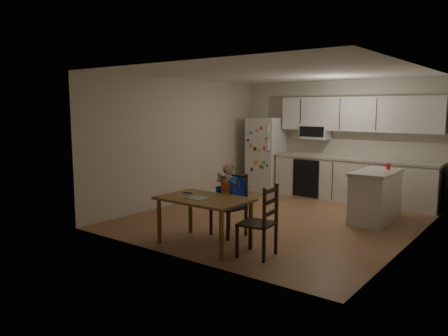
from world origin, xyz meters
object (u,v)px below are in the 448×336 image
at_px(kitchen_island, 375,196).
at_px(dining_table, 204,204).
at_px(refrigerator, 266,154).
at_px(red_cup, 388,166).
at_px(chair_side, 264,217).
at_px(chair_booster, 231,192).

bearing_deg(kitchen_island, dining_table, -118.44).
xyz_separation_m(refrigerator, dining_table, (1.48, -4.03, -0.26)).
bearing_deg(dining_table, red_cup, 62.79).
xyz_separation_m(red_cup, dining_table, (-1.59, -3.09, -0.33)).
bearing_deg(red_cup, refrigerator, 162.90).
xyz_separation_m(kitchen_island, red_cup, (0.09, 0.32, 0.48)).
xyz_separation_m(kitchen_island, chair_side, (-0.55, -2.70, 0.10)).
bearing_deg(chair_booster, kitchen_island, 65.13).
bearing_deg(chair_side, refrigerator, -155.86).
bearing_deg(refrigerator, chair_side, -58.53).
xyz_separation_m(refrigerator, chair_booster, (1.49, -3.41, -0.18)).
height_order(refrigerator, dining_table, refrigerator).
relative_size(kitchen_island, red_cup, 11.88).
height_order(dining_table, chair_booster, chair_booster).
bearing_deg(red_cup, chair_side, -101.99).
xyz_separation_m(dining_table, chair_side, (0.94, 0.06, -0.05)).
bearing_deg(kitchen_island, red_cup, 74.27).
height_order(refrigerator, chair_booster, refrigerator).
distance_m(refrigerator, chair_side, 4.66).
xyz_separation_m(refrigerator, red_cup, (3.07, -0.95, 0.07)).
distance_m(refrigerator, chair_booster, 3.73).
distance_m(refrigerator, dining_table, 4.30).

